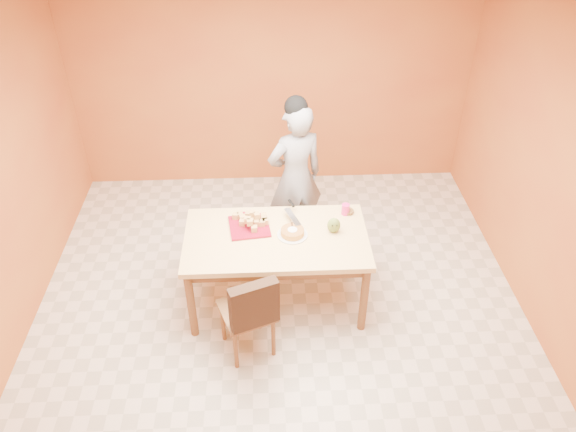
{
  "coord_description": "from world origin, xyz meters",
  "views": [
    {
      "loc": [
        -0.1,
        -3.45,
        3.81
      ],
      "look_at": [
        0.08,
        0.3,
        1.02
      ],
      "focal_mm": 35.0,
      "sensor_mm": 36.0,
      "label": 1
    }
  ],
  "objects_px": {
    "pastry_platter": "(249,226)",
    "checker_tin": "(348,211)",
    "person": "(295,177)",
    "sponge_cake": "(292,232)",
    "dining_chair": "(246,310)",
    "red_dinner_plate": "(244,221)",
    "egg_ornament": "(334,225)",
    "magenta_glass": "(345,209)",
    "dining_table": "(276,245)"
  },
  "relations": [
    {
      "from": "pastry_platter",
      "to": "checker_tin",
      "type": "distance_m",
      "value": 0.92
    },
    {
      "from": "person",
      "to": "sponge_cake",
      "type": "distance_m",
      "value": 0.88
    },
    {
      "from": "dining_chair",
      "to": "red_dinner_plate",
      "type": "xyz_separation_m",
      "value": [
        -0.02,
        0.82,
        0.3
      ]
    },
    {
      "from": "checker_tin",
      "to": "person",
      "type": "bearing_deg",
      "value": 128.05
    },
    {
      "from": "egg_ornament",
      "to": "magenta_glass",
      "type": "distance_m",
      "value": 0.29
    },
    {
      "from": "sponge_cake",
      "to": "egg_ornament",
      "type": "relative_size",
      "value": 1.41
    },
    {
      "from": "dining_chair",
      "to": "pastry_platter",
      "type": "xyz_separation_m",
      "value": [
        0.03,
        0.72,
        0.31
      ]
    },
    {
      "from": "red_dinner_plate",
      "to": "egg_ornament",
      "type": "height_order",
      "value": "egg_ornament"
    },
    {
      "from": "person",
      "to": "checker_tin",
      "type": "height_order",
      "value": "person"
    },
    {
      "from": "pastry_platter",
      "to": "magenta_glass",
      "type": "height_order",
      "value": "magenta_glass"
    },
    {
      "from": "sponge_cake",
      "to": "magenta_glass",
      "type": "xyz_separation_m",
      "value": [
        0.5,
        0.29,
        0.02
      ]
    },
    {
      "from": "person",
      "to": "magenta_glass",
      "type": "height_order",
      "value": "person"
    },
    {
      "from": "dining_table",
      "to": "egg_ornament",
      "type": "distance_m",
      "value": 0.53
    },
    {
      "from": "person",
      "to": "egg_ornament",
      "type": "height_order",
      "value": "person"
    },
    {
      "from": "dining_chair",
      "to": "checker_tin",
      "type": "distance_m",
      "value": 1.33
    },
    {
      "from": "person",
      "to": "magenta_glass",
      "type": "distance_m",
      "value": 0.73
    },
    {
      "from": "magenta_glass",
      "to": "checker_tin",
      "type": "distance_m",
      "value": 0.05
    },
    {
      "from": "dining_table",
      "to": "pastry_platter",
      "type": "relative_size",
      "value": 4.61
    },
    {
      "from": "dining_table",
      "to": "sponge_cake",
      "type": "relative_size",
      "value": 7.81
    },
    {
      "from": "dining_chair",
      "to": "checker_tin",
      "type": "height_order",
      "value": "dining_chair"
    },
    {
      "from": "person",
      "to": "dining_table",
      "type": "bearing_deg",
      "value": 56.95
    },
    {
      "from": "magenta_glass",
      "to": "dining_table",
      "type": "bearing_deg",
      "value": -154.63
    },
    {
      "from": "dining_chair",
      "to": "checker_tin",
      "type": "bearing_deg",
      "value": 23.01
    },
    {
      "from": "dining_table",
      "to": "red_dinner_plate",
      "type": "xyz_separation_m",
      "value": [
        -0.29,
        0.24,
        0.1
      ]
    },
    {
      "from": "dining_chair",
      "to": "person",
      "type": "height_order",
      "value": "person"
    },
    {
      "from": "dining_table",
      "to": "dining_chair",
      "type": "bearing_deg",
      "value": -114.45
    },
    {
      "from": "person",
      "to": "red_dinner_plate",
      "type": "distance_m",
      "value": 0.83
    },
    {
      "from": "dining_chair",
      "to": "red_dinner_plate",
      "type": "height_order",
      "value": "dining_chair"
    },
    {
      "from": "egg_ornament",
      "to": "magenta_glass",
      "type": "bearing_deg",
      "value": 42.63
    },
    {
      "from": "pastry_platter",
      "to": "magenta_glass",
      "type": "relative_size",
      "value": 3.35
    },
    {
      "from": "dining_table",
      "to": "dining_chair",
      "type": "height_order",
      "value": "dining_chair"
    },
    {
      "from": "pastry_platter",
      "to": "person",
      "type": "bearing_deg",
      "value": 58.96
    },
    {
      "from": "pastry_platter",
      "to": "egg_ornament",
      "type": "relative_size",
      "value": 2.39
    },
    {
      "from": "sponge_cake",
      "to": "dining_table",
      "type": "bearing_deg",
      "value": -173.98
    },
    {
      "from": "dining_table",
      "to": "egg_ornament",
      "type": "bearing_deg",
      "value": 5.17
    },
    {
      "from": "dining_table",
      "to": "egg_ornament",
      "type": "relative_size",
      "value": 11.02
    },
    {
      "from": "dining_chair",
      "to": "magenta_glass",
      "type": "bearing_deg",
      "value": 23.39
    },
    {
      "from": "person",
      "to": "checker_tin",
      "type": "xyz_separation_m",
      "value": [
        0.45,
        -0.58,
        -0.02
      ]
    },
    {
      "from": "dining_chair",
      "to": "pastry_platter",
      "type": "height_order",
      "value": "dining_chair"
    },
    {
      "from": "egg_ornament",
      "to": "checker_tin",
      "type": "bearing_deg",
      "value": 39.49
    },
    {
      "from": "egg_ornament",
      "to": "dining_table",
      "type": "bearing_deg",
      "value": 165.77
    },
    {
      "from": "sponge_cake",
      "to": "dining_chair",
      "type": "bearing_deg",
      "value": -124.33
    },
    {
      "from": "dining_table",
      "to": "sponge_cake",
      "type": "height_order",
      "value": "sponge_cake"
    },
    {
      "from": "red_dinner_plate",
      "to": "dining_chair",
      "type": "bearing_deg",
      "value": -88.46
    },
    {
      "from": "sponge_cake",
      "to": "checker_tin",
      "type": "height_order",
      "value": "sponge_cake"
    },
    {
      "from": "person",
      "to": "checker_tin",
      "type": "relative_size",
      "value": 15.53
    },
    {
      "from": "dining_chair",
      "to": "person",
      "type": "distance_m",
      "value": 1.59
    },
    {
      "from": "magenta_glass",
      "to": "checker_tin",
      "type": "height_order",
      "value": "magenta_glass"
    },
    {
      "from": "red_dinner_plate",
      "to": "checker_tin",
      "type": "bearing_deg",
      "value": 5.06
    },
    {
      "from": "dining_chair",
      "to": "person",
      "type": "xyz_separation_m",
      "value": [
        0.48,
        1.48,
        0.33
      ]
    }
  ]
}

